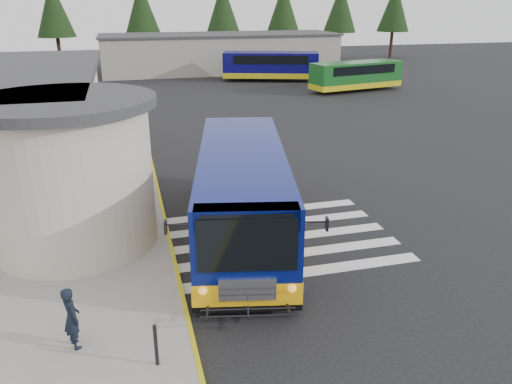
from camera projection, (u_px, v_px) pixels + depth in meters
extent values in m
plane|color=black|center=(282.00, 228.00, 18.03)|extent=(140.00, 140.00, 0.00)
cube|color=gray|center=(31.00, 209.00, 19.45)|extent=(10.00, 34.00, 0.15)
cube|color=gold|center=(159.00, 197.00, 20.64)|extent=(0.12, 34.00, 0.16)
cylinder|color=beige|center=(70.00, 177.00, 15.94)|extent=(5.20, 5.20, 4.50)
cylinder|color=#38383A|center=(59.00, 102.00, 15.08)|extent=(5.80, 5.80, 0.30)
cube|color=black|center=(96.00, 167.00, 20.54)|extent=(0.08, 1.20, 2.20)
cube|color=#38383A|center=(104.00, 136.00, 20.18)|extent=(1.20, 1.80, 0.12)
cube|color=silver|center=(298.00, 273.00, 15.02)|extent=(8.00, 0.55, 0.01)
cube|color=silver|center=(286.00, 255.00, 16.10)|extent=(8.00, 0.55, 0.01)
cube|color=silver|center=(275.00, 239.00, 17.19)|extent=(8.00, 0.55, 0.01)
cube|color=silver|center=(266.00, 224.00, 18.27)|extent=(8.00, 0.55, 0.01)
cube|color=silver|center=(257.00, 212.00, 19.35)|extent=(8.00, 0.55, 0.01)
cube|color=gray|center=(220.00, 54.00, 56.62)|extent=(26.00, 8.00, 4.00)
cube|color=#38383A|center=(220.00, 34.00, 55.86)|extent=(26.40, 8.40, 0.20)
cylinder|color=black|center=(60.00, 53.00, 59.59)|extent=(0.44, 0.44, 3.60)
cone|color=black|center=(54.00, 8.00, 57.79)|extent=(4.40, 4.40, 6.40)
cylinder|color=black|center=(145.00, 51.00, 61.99)|extent=(0.44, 0.44, 3.60)
cone|color=black|center=(142.00, 8.00, 60.19)|extent=(4.40, 4.40, 6.40)
cylinder|color=black|center=(224.00, 49.00, 64.38)|extent=(0.44, 0.44, 3.60)
cone|color=black|center=(223.00, 8.00, 62.59)|extent=(4.40, 4.40, 6.40)
cylinder|color=black|center=(283.00, 47.00, 66.30)|extent=(0.44, 0.44, 3.60)
cone|color=black|center=(283.00, 7.00, 64.50)|extent=(4.40, 4.40, 6.40)
cylinder|color=black|center=(338.00, 46.00, 68.22)|extent=(0.44, 0.44, 3.60)
cone|color=black|center=(341.00, 7.00, 66.42)|extent=(4.40, 4.40, 6.40)
cylinder|color=black|center=(391.00, 45.00, 70.14)|extent=(0.44, 0.44, 3.60)
cone|color=black|center=(395.00, 7.00, 68.34)|extent=(4.40, 4.40, 6.40)
cube|color=navy|center=(242.00, 188.00, 16.83)|extent=(4.81, 10.38, 2.62)
cube|color=#FBB310|center=(243.00, 215.00, 17.19)|extent=(4.84, 10.41, 0.62)
cube|color=black|center=(243.00, 225.00, 17.32)|extent=(4.83, 10.40, 0.24)
cube|color=black|center=(247.00, 246.00, 12.00)|extent=(2.41, 0.58, 1.39)
cube|color=silver|center=(248.00, 290.00, 12.43)|extent=(1.43, 0.37, 0.61)
cube|color=black|center=(201.00, 166.00, 17.41)|extent=(1.57, 7.19, 1.00)
cube|color=black|center=(282.00, 165.00, 17.54)|extent=(1.57, 7.19, 1.00)
cylinder|color=black|center=(202.00, 271.00, 14.10)|extent=(0.55, 1.11, 1.07)
cylinder|color=black|center=(288.00, 269.00, 14.22)|extent=(0.55, 1.11, 1.07)
cylinder|color=black|center=(210.00, 192.00, 19.91)|extent=(0.55, 1.11, 1.07)
cylinder|color=black|center=(271.00, 191.00, 20.03)|extent=(0.55, 1.11, 1.07)
cube|color=black|center=(165.00, 227.00, 11.92)|extent=(0.10, 0.21, 0.33)
cube|color=black|center=(327.00, 224.00, 12.10)|extent=(0.10, 0.21, 0.33)
imported|color=black|center=(72.00, 318.00, 11.37)|extent=(0.56, 0.66, 1.54)
imported|color=black|center=(108.00, 230.00, 15.36)|extent=(1.08, 1.14, 1.86)
cylinder|color=black|center=(156.00, 345.00, 10.86)|extent=(0.08, 0.08, 1.03)
cube|color=#0A0753|center=(271.00, 64.00, 50.21)|extent=(9.79, 5.36, 2.41)
cube|color=gold|center=(271.00, 74.00, 50.57)|extent=(9.83, 5.40, 0.52)
cube|color=black|center=(271.00, 59.00, 50.01)|extent=(7.80, 4.77, 0.84)
cube|color=#16531D|center=(356.00, 74.00, 44.63)|extent=(8.83, 4.03, 2.18)
cube|color=gold|center=(356.00, 84.00, 44.95)|extent=(8.86, 4.07, 0.47)
cube|color=black|center=(357.00, 68.00, 44.44)|extent=(6.98, 3.70, 0.76)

